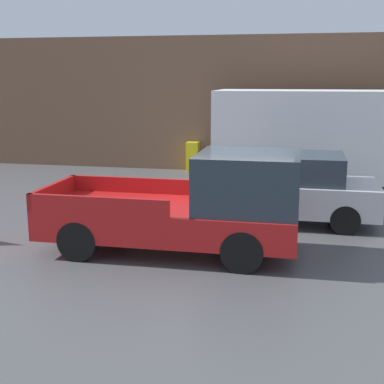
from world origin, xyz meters
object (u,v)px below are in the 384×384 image
at_px(car, 289,188).
at_px(newspaper_box, 193,157).
at_px(pickup_truck, 196,206).
at_px(delivery_truck, 335,138).

xyz_separation_m(car, newspaper_box, (-3.77, 6.55, -0.29)).
xyz_separation_m(pickup_truck, newspaper_box, (-2.00, 9.38, -0.41)).
distance_m(pickup_truck, newspaper_box, 9.60).
xyz_separation_m(pickup_truck, car, (1.77, 2.83, -0.12)).
xyz_separation_m(pickup_truck, delivery_truck, (3.01, 6.73, 0.71)).
relative_size(car, newspaper_box, 3.85).
bearing_deg(pickup_truck, newspaper_box, 102.06).
bearing_deg(car, pickup_truck, -121.96).
bearing_deg(delivery_truck, car, -107.67).
height_order(pickup_truck, car, pickup_truck).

